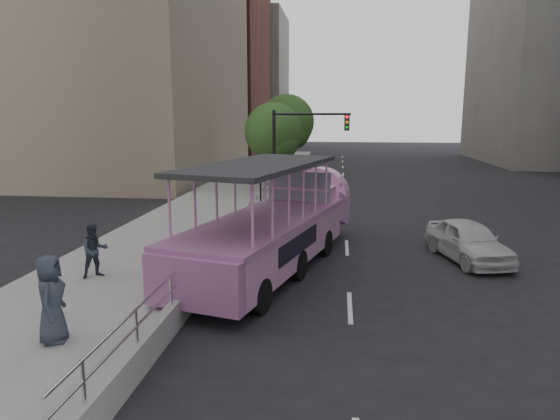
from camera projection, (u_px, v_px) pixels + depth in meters
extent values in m
plane|color=black|center=(315.00, 281.00, 15.13)|extent=(160.00, 160.00, 0.00)
cube|color=gray|center=(213.00, 210.00, 25.52)|extent=(5.50, 80.00, 0.30)
cube|color=#999A95|center=(229.00, 246.00, 17.35)|extent=(0.24, 30.00, 0.36)
cylinder|color=silver|center=(83.00, 382.00, 7.49)|extent=(0.07, 0.07, 0.70)
cylinder|color=silver|center=(136.00, 327.00, 9.45)|extent=(0.07, 0.07, 0.70)
cylinder|color=silver|center=(171.00, 290.00, 11.40)|extent=(0.07, 0.07, 0.70)
cylinder|color=silver|center=(196.00, 265.00, 13.35)|extent=(0.07, 0.07, 0.70)
cylinder|color=silver|center=(214.00, 246.00, 15.30)|extent=(0.07, 0.07, 0.70)
cylinder|color=silver|center=(228.00, 231.00, 17.25)|extent=(0.07, 0.07, 0.70)
cylinder|color=silver|center=(240.00, 219.00, 19.20)|extent=(0.07, 0.07, 0.70)
cylinder|color=silver|center=(249.00, 209.00, 21.15)|extent=(0.07, 0.07, 0.70)
cylinder|color=silver|center=(257.00, 201.00, 23.10)|extent=(0.07, 0.07, 0.70)
cylinder|color=silver|center=(263.00, 195.00, 25.05)|extent=(0.07, 0.07, 0.70)
cylinder|color=silver|center=(269.00, 189.00, 27.00)|extent=(0.07, 0.07, 0.70)
cylinder|color=silver|center=(228.00, 231.00, 17.25)|extent=(0.06, 22.00, 0.06)
cylinder|color=silver|center=(228.00, 221.00, 17.19)|extent=(0.06, 22.00, 0.06)
cylinder|color=black|center=(182.00, 285.00, 13.39)|extent=(0.58, 0.98, 0.92)
cylinder|color=black|center=(259.00, 296.00, 12.58)|extent=(0.58, 0.98, 0.92)
cylinder|color=black|center=(231.00, 257.00, 16.01)|extent=(0.58, 0.98, 0.92)
cylinder|color=black|center=(297.00, 265.00, 15.20)|extent=(0.58, 0.98, 0.92)
cylinder|color=black|center=(266.00, 237.00, 18.63)|extent=(0.58, 0.98, 0.92)
cylinder|color=black|center=(324.00, 243.00, 17.82)|extent=(0.58, 0.98, 0.92)
cube|color=#BD78A8|center=(266.00, 241.00, 15.68)|extent=(4.63, 8.78, 1.28)
cube|color=#BD78A8|center=(314.00, 207.00, 20.13)|extent=(2.98, 2.75, 1.60)
cylinder|color=#BD78A8|center=(320.00, 196.00, 20.86)|extent=(2.51, 1.31, 2.41)
cube|color=#935688|center=(193.00, 284.00, 11.71)|extent=(2.57, 1.00, 1.28)
cube|color=#935688|center=(266.00, 219.00, 15.55)|extent=(4.83, 9.11, 0.12)
cube|color=black|center=(260.00, 165.00, 14.85)|extent=(4.36, 7.23, 0.14)
cube|color=gray|center=(299.00, 186.00, 18.29)|extent=(2.33, 0.81, 1.07)
cube|color=#BD78A8|center=(303.00, 193.00, 18.77)|extent=(2.44, 1.57, 0.51)
imported|color=silver|center=(468.00, 241.00, 17.16)|extent=(2.61, 4.38, 1.40)
imported|color=#2A313D|center=(95.00, 250.00, 14.44)|extent=(0.98, 0.96, 1.58)
imported|color=#2A313D|center=(51.00, 299.00, 10.26)|extent=(0.81, 1.03, 1.86)
cylinder|color=black|center=(261.00, 193.00, 23.00)|extent=(0.09, 0.09, 2.80)
cube|color=#0B1E51|center=(260.00, 168.00, 22.78)|extent=(0.30, 0.64, 1.01)
cube|color=silver|center=(261.00, 168.00, 22.77)|extent=(0.19, 0.41, 0.62)
cylinder|color=black|center=(274.00, 159.00, 27.17)|extent=(0.18, 0.18, 5.20)
cylinder|color=black|center=(311.00, 114.00, 26.48)|extent=(4.20, 0.12, 0.12)
cube|color=black|center=(347.00, 123.00, 26.35)|extent=(0.28, 0.22, 0.85)
sphere|color=red|center=(347.00, 117.00, 26.17)|extent=(0.16, 0.16, 0.16)
cylinder|color=#3A2B1A|center=(273.00, 171.00, 30.84)|extent=(0.22, 0.22, 3.08)
sphere|color=#2D5220|center=(273.00, 131.00, 30.38)|extent=(3.52, 3.52, 3.52)
sphere|color=#2D5220|center=(279.00, 141.00, 30.15)|extent=(2.42, 2.42, 2.42)
cylinder|color=#3A2B1A|center=(287.00, 159.00, 36.63)|extent=(0.22, 0.22, 3.47)
sphere|color=#2D5220|center=(287.00, 122.00, 36.12)|extent=(3.97, 3.97, 3.97)
sphere|color=#2D5220|center=(292.00, 131.00, 35.90)|extent=(2.73, 2.73, 2.73)
cube|color=brown|center=(190.00, 49.00, 61.59)|extent=(18.00, 16.00, 26.00)
cube|color=gray|center=(233.00, 82.00, 77.53)|extent=(16.00, 14.00, 20.00)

